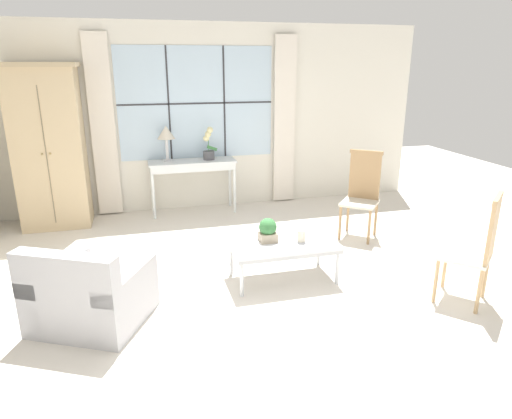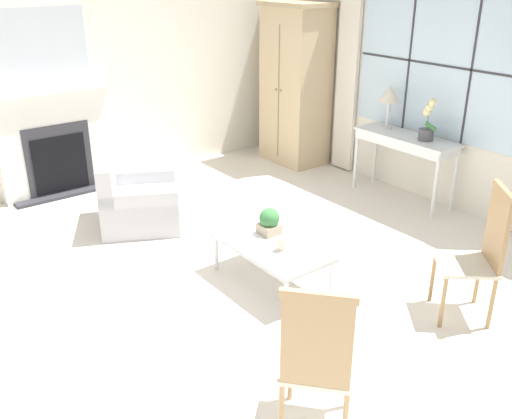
{
  "view_description": "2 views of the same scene",
  "coord_description": "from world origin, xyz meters",
  "px_view_note": "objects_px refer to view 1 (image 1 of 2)",
  "views": [
    {
      "loc": [
        -0.94,
        -4.06,
        2.23
      ],
      "look_at": [
        0.21,
        0.26,
        0.78
      ],
      "focal_mm": 32.0,
      "sensor_mm": 36.0,
      "label": 1
    },
    {
      "loc": [
        4.01,
        -2.7,
        2.71
      ],
      "look_at": [
        0.24,
        0.17,
        0.65
      ],
      "focal_mm": 40.0,
      "sensor_mm": 36.0,
      "label": 2
    }
  ],
  "objects_px": {
    "accent_chair_wooden": "(479,245)",
    "pillar_candle": "(301,237)",
    "side_chair_wooden": "(362,190)",
    "coffee_table": "(283,246)",
    "potted_orchid": "(209,147)",
    "table_lamp": "(166,134)",
    "console_table": "(192,167)",
    "armchair_upholstered": "(90,296)",
    "armoire": "(50,147)",
    "potted_plant_small": "(268,230)"
  },
  "relations": [
    {
      "from": "potted_orchid",
      "to": "potted_plant_small",
      "type": "xyz_separation_m",
      "value": [
        0.21,
        -2.49,
        -0.46
      ]
    },
    {
      "from": "armoire",
      "to": "potted_plant_small",
      "type": "xyz_separation_m",
      "value": [
        2.42,
        -2.39,
        -0.58
      ]
    },
    {
      "from": "potted_orchid",
      "to": "armchair_upholstered",
      "type": "xyz_separation_m",
      "value": [
        -1.55,
        -2.96,
        -0.74
      ]
    },
    {
      "from": "potted_orchid",
      "to": "pillar_candle",
      "type": "relative_size",
      "value": 3.45
    },
    {
      "from": "armchair_upholstered",
      "to": "accent_chair_wooden",
      "type": "height_order",
      "value": "accent_chair_wooden"
    },
    {
      "from": "console_table",
      "to": "pillar_candle",
      "type": "distance_m",
      "value": 2.73
    },
    {
      "from": "accent_chair_wooden",
      "to": "side_chair_wooden",
      "type": "bearing_deg",
      "value": 95.46
    },
    {
      "from": "armchair_upholstered",
      "to": "accent_chair_wooden",
      "type": "bearing_deg",
      "value": -9.1
    },
    {
      "from": "side_chair_wooden",
      "to": "coffee_table",
      "type": "height_order",
      "value": "side_chair_wooden"
    },
    {
      "from": "console_table",
      "to": "armchair_upholstered",
      "type": "height_order",
      "value": "console_table"
    },
    {
      "from": "potted_plant_small",
      "to": "pillar_candle",
      "type": "bearing_deg",
      "value": -20.51
    },
    {
      "from": "side_chair_wooden",
      "to": "coffee_table",
      "type": "bearing_deg",
      "value": -144.49
    },
    {
      "from": "potted_plant_small",
      "to": "table_lamp",
      "type": "bearing_deg",
      "value": 108.25
    },
    {
      "from": "coffee_table",
      "to": "side_chair_wooden",
      "type": "bearing_deg",
      "value": 35.51
    },
    {
      "from": "armoire",
      "to": "accent_chair_wooden",
      "type": "distance_m",
      "value": 5.42
    },
    {
      "from": "potted_orchid",
      "to": "armchair_upholstered",
      "type": "relative_size",
      "value": 0.42
    },
    {
      "from": "table_lamp",
      "to": "pillar_candle",
      "type": "distance_m",
      "value": 2.99
    },
    {
      "from": "table_lamp",
      "to": "console_table",
      "type": "bearing_deg",
      "value": -9.11
    },
    {
      "from": "console_table",
      "to": "accent_chair_wooden",
      "type": "bearing_deg",
      "value": -57.62
    },
    {
      "from": "console_table",
      "to": "potted_orchid",
      "type": "bearing_deg",
      "value": 4.49
    },
    {
      "from": "console_table",
      "to": "potted_plant_small",
      "type": "bearing_deg",
      "value": -79.12
    },
    {
      "from": "armoire",
      "to": "accent_chair_wooden",
      "type": "height_order",
      "value": "armoire"
    },
    {
      "from": "table_lamp",
      "to": "side_chair_wooden",
      "type": "xyz_separation_m",
      "value": [
        2.39,
        -1.61,
        -0.6
      ]
    },
    {
      "from": "armoire",
      "to": "table_lamp",
      "type": "height_order",
      "value": "armoire"
    },
    {
      "from": "accent_chair_wooden",
      "to": "pillar_candle",
      "type": "xyz_separation_m",
      "value": [
        -1.42,
        0.91,
        -0.13
      ]
    },
    {
      "from": "table_lamp",
      "to": "armchair_upholstered",
      "type": "height_order",
      "value": "table_lamp"
    },
    {
      "from": "armoire",
      "to": "side_chair_wooden",
      "type": "distance_m",
      "value": 4.27
    },
    {
      "from": "table_lamp",
      "to": "armchair_upholstered",
      "type": "bearing_deg",
      "value": -107.29
    },
    {
      "from": "side_chair_wooden",
      "to": "potted_plant_small",
      "type": "relative_size",
      "value": 4.51
    },
    {
      "from": "coffee_table",
      "to": "armoire",
      "type": "bearing_deg",
      "value": 135.94
    },
    {
      "from": "accent_chair_wooden",
      "to": "potted_plant_small",
      "type": "relative_size",
      "value": 4.35
    },
    {
      "from": "pillar_candle",
      "to": "potted_orchid",
      "type": "bearing_deg",
      "value": 101.79
    },
    {
      "from": "armchair_upholstered",
      "to": "side_chair_wooden",
      "type": "height_order",
      "value": "side_chair_wooden"
    },
    {
      "from": "console_table",
      "to": "coffee_table",
      "type": "bearing_deg",
      "value": -76.36
    },
    {
      "from": "pillar_candle",
      "to": "armchair_upholstered",
      "type": "bearing_deg",
      "value": -170.54
    },
    {
      "from": "console_table",
      "to": "side_chair_wooden",
      "type": "relative_size",
      "value": 1.14
    },
    {
      "from": "side_chair_wooden",
      "to": "coffee_table",
      "type": "relative_size",
      "value": 1.01
    },
    {
      "from": "table_lamp",
      "to": "pillar_candle",
      "type": "xyz_separation_m",
      "value": [
        1.16,
        -2.65,
        -0.74
      ]
    },
    {
      "from": "table_lamp",
      "to": "accent_chair_wooden",
      "type": "xyz_separation_m",
      "value": [
        2.58,
        -3.56,
        -0.62
      ]
    },
    {
      "from": "table_lamp",
      "to": "armoire",
      "type": "bearing_deg",
      "value": -175.21
    },
    {
      "from": "armchair_upholstered",
      "to": "accent_chair_wooden",
      "type": "relative_size",
      "value": 1.06
    },
    {
      "from": "console_table",
      "to": "coffee_table",
      "type": "relative_size",
      "value": 1.16
    },
    {
      "from": "accent_chair_wooden",
      "to": "pillar_candle",
      "type": "distance_m",
      "value": 1.69
    },
    {
      "from": "console_table",
      "to": "table_lamp",
      "type": "xyz_separation_m",
      "value": [
        -0.36,
        0.06,
        0.5
      ]
    },
    {
      "from": "potted_plant_small",
      "to": "console_table",
      "type": "bearing_deg",
      "value": 100.88
    },
    {
      "from": "armoire",
      "to": "potted_plant_small",
      "type": "relative_size",
      "value": 8.85
    },
    {
      "from": "console_table",
      "to": "side_chair_wooden",
      "type": "distance_m",
      "value": 2.56
    },
    {
      "from": "potted_orchid",
      "to": "accent_chair_wooden",
      "type": "distance_m",
      "value": 4.05
    },
    {
      "from": "accent_chair_wooden",
      "to": "armoire",
      "type": "bearing_deg",
      "value": 140.56
    },
    {
      "from": "accent_chair_wooden",
      "to": "table_lamp",
      "type": "bearing_deg",
      "value": 125.92
    }
  ]
}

